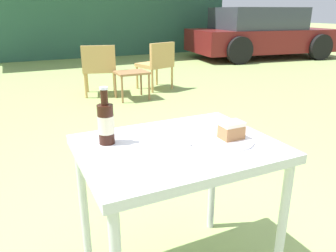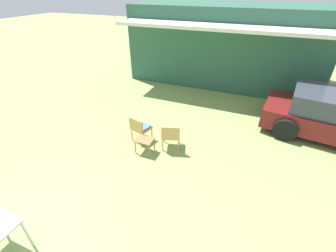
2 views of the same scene
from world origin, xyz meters
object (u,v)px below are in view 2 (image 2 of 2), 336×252
(wicker_chair_cushioned, at_px, (140,127))
(wicker_chair_plain, at_px, (171,135))
(parked_car, at_px, (335,116))
(garden_side_table, at_px, (145,141))

(wicker_chair_cushioned, xyz_separation_m, wicker_chair_plain, (0.97, -0.02, -0.00))
(wicker_chair_cushioned, bearing_deg, parked_car, -139.64)
(parked_car, distance_m, wicker_chair_cushioned, 5.75)
(parked_car, height_order, wicker_chair_cushioned, parked_car)
(wicker_chair_cushioned, xyz_separation_m, garden_side_table, (0.37, -0.44, -0.10))
(wicker_chair_plain, bearing_deg, wicker_chair_cushioned, -18.16)
(parked_car, bearing_deg, wicker_chair_plain, -142.22)
(wicker_chair_plain, bearing_deg, garden_side_table, 17.87)
(parked_car, distance_m, garden_side_table, 5.64)
(wicker_chair_cushioned, relative_size, garden_side_table, 1.68)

